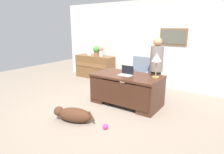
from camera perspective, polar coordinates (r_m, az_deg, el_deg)
ground_plane at (r=4.58m, az=-2.73°, el=-9.80°), size 12.00×12.00×0.00m
back_wall at (r=6.46m, az=11.30°, el=9.52°), size 7.00×0.16×2.70m
desk at (r=4.82m, az=4.22°, el=-3.40°), size 1.67×0.91×0.75m
credenza at (r=7.36m, az=-5.06°, el=3.00°), size 1.52×0.50×0.84m
armchair at (r=5.65m, az=8.19°, el=-0.08°), size 0.60×0.59×1.05m
person_standing at (r=5.10m, az=12.81°, el=2.37°), size 0.32×0.32×1.64m
dog_lying at (r=4.10m, az=-11.33°, el=-10.78°), size 0.87×0.51×0.30m
laptop at (r=4.70m, az=4.21°, el=1.22°), size 0.32×0.22×0.22m
desk_lamp at (r=4.50m, az=12.95°, el=5.19°), size 0.22×0.22×0.56m
vase_with_flowers at (r=7.08m, az=-3.30°, el=7.65°), size 0.17×0.17×0.36m
vase_empty at (r=7.44m, az=-6.72°, el=7.36°), size 0.15×0.15×0.26m
potted_plant at (r=7.20m, az=-4.59°, el=7.74°), size 0.24×0.24×0.36m
dog_toy_ball at (r=3.81m, az=-1.96°, el=-14.31°), size 0.10×0.10×0.10m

